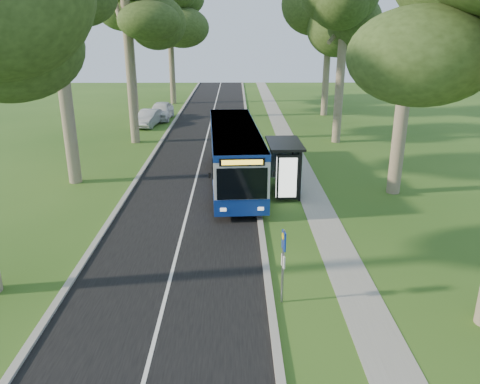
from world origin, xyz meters
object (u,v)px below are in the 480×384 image
object	(u,v)px
bus_stop_sign	(283,258)
car_silver	(149,118)
bus	(234,154)
bus_shelter	(288,160)
litter_bin	(280,170)
car_white	(161,111)

from	to	relation	value
bus_stop_sign	car_silver	world-z (taller)	bus_stop_sign
bus	bus_shelter	bearing A→B (deg)	-41.89
car_silver	bus_stop_sign	bearing A→B (deg)	-62.23
bus	car_silver	size ratio (longest dim) A/B	2.78
litter_bin	car_silver	size ratio (longest dim) A/B	0.24
bus_stop_sign	car_silver	bearing A→B (deg)	97.89
bus_shelter	car_silver	bearing A→B (deg)	117.84
car_silver	bus	bearing A→B (deg)	-54.81
bus_stop_sign	bus_shelter	distance (m)	10.47
bus	litter_bin	world-z (taller)	bus
bus_shelter	bus_stop_sign	bearing A→B (deg)	-98.48
bus_stop_sign	car_silver	size ratio (longest dim) A/B	0.58
litter_bin	car_silver	distance (m)	19.18
car_white	bus_stop_sign	bearing A→B (deg)	-73.26
car_silver	car_white	bearing A→B (deg)	88.56
litter_bin	car_white	distance (m)	21.61
bus_stop_sign	car_white	size ratio (longest dim) A/B	0.52
litter_bin	car_white	world-z (taller)	car_white
litter_bin	car_white	bearing A→B (deg)	117.32
bus_stop_sign	car_white	bearing A→B (deg)	95.18
bus_stop_sign	litter_bin	bearing A→B (deg)	75.15
bus_shelter	car_silver	world-z (taller)	bus_shelter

